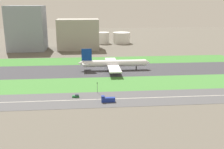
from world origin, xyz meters
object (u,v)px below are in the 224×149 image
at_px(truck_0, 108,99).
at_px(fuel_tank_west, 80,38).
at_px(car_1, 76,96).
at_px(fuel_tank_east, 121,38).
at_px(airliner, 113,63).
at_px(traffic_light, 97,87).
at_px(fuel_tank_centre, 103,38).
at_px(hangar_building, 78,34).
at_px(terminal_building, 27,28).

xyz_separation_m(truck_0, fuel_tank_west, (-22.97, 237.00, 7.21)).
height_order(car_1, fuel_tank_east, fuel_tank_east).
bearing_deg(fuel_tank_east, car_1, -104.37).
distance_m(airliner, fuel_tank_west, 162.54).
relative_size(traffic_light, fuel_tank_centre, 0.39).
bearing_deg(truck_0, fuel_tank_east, -99.21).
height_order(hangar_building, fuel_tank_east, hangar_building).
relative_size(fuel_tank_centre, fuel_tank_east, 0.72).
xyz_separation_m(car_1, fuel_tank_east, (58.18, 227.00, 7.13)).
height_order(fuel_tank_west, fuel_tank_east, fuel_tank_west).
height_order(airliner, car_1, airliner).
bearing_deg(car_1, fuel_tank_west, 90.81).
xyz_separation_m(airliner, terminal_building, (-98.17, 114.00, 21.33)).
bearing_deg(airliner, fuel_tank_east, 80.10).
bearing_deg(fuel_tank_west, fuel_tank_east, 0.00).
distance_m(airliner, truck_0, 78.86).
distance_m(truck_0, terminal_building, 212.59).
xyz_separation_m(truck_0, hangar_building, (-23.41, 192.00, 17.58)).
bearing_deg(car_1, traffic_light, 29.58).
relative_size(airliner, fuel_tank_east, 2.57).
bearing_deg(terminal_building, fuel_tank_east, 19.66).
relative_size(traffic_light, hangar_building, 0.14).
distance_m(truck_0, traffic_light, 19.05).
bearing_deg(fuel_tank_centre, airliner, -90.18).
height_order(car_1, hangar_building, hangar_building).
height_order(car_1, terminal_building, terminal_building).
bearing_deg(airliner, car_1, -114.10).
bearing_deg(fuel_tank_east, terminal_building, -160.34).
bearing_deg(fuel_tank_east, fuel_tank_centre, 180.00).
xyz_separation_m(hangar_building, fuel_tank_centre, (34.57, 45.00, -11.00)).
relative_size(hangar_building, fuel_tank_centre, 2.88).
xyz_separation_m(car_1, hangar_building, (-3.65, 182.00, 18.32)).
bearing_deg(airliner, terminal_building, 130.73).
xyz_separation_m(traffic_light, terminal_building, (-81.84, 174.01, 23.27)).
height_order(hangar_building, fuel_tank_west, hangar_building).
distance_m(traffic_light, fuel_tank_west, 219.73).
xyz_separation_m(fuel_tank_centre, fuel_tank_east, (27.25, 0.00, -0.19)).
bearing_deg(airliner, fuel_tank_west, 101.94).
bearing_deg(truck_0, terminal_building, -65.50).
bearing_deg(hangar_building, fuel_tank_centre, 52.47).
xyz_separation_m(car_1, traffic_light, (14.08, 7.99, 3.37)).
xyz_separation_m(airliner, car_1, (-30.42, -68.00, -5.31)).
relative_size(truck_0, fuel_tank_west, 0.39).
height_order(truck_0, traffic_light, traffic_light).
height_order(truck_0, hangar_building, hangar_building).
bearing_deg(truck_0, airliner, -97.78).
bearing_deg(fuel_tank_east, traffic_light, -101.38).
relative_size(car_1, fuel_tank_east, 0.17).
bearing_deg(traffic_light, truck_0, -72.48).
relative_size(truck_0, traffic_light, 1.17).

